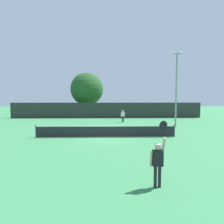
{
  "coord_description": "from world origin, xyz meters",
  "views": [
    {
      "loc": [
        0.13,
        -16.74,
        3.31
      ],
      "look_at": [
        0.59,
        2.79,
        1.92
      ],
      "focal_mm": 32.37,
      "sensor_mm": 36.0,
      "label": 1
    }
  ],
  "objects_px": {
    "tennis_ball": "(97,135)",
    "parked_car_mid": "(91,110)",
    "player_receiving": "(123,115)",
    "parked_car_near": "(65,111)",
    "large_tree": "(87,89)",
    "parked_car_far": "(140,111)",
    "light_pole": "(176,84)",
    "player_serving": "(158,159)"
  },
  "relations": [
    {
      "from": "light_pole",
      "to": "parked_car_near",
      "type": "relative_size",
      "value": 1.92
    },
    {
      "from": "light_pole",
      "to": "parked_car_mid",
      "type": "relative_size",
      "value": 1.97
    },
    {
      "from": "player_receiving",
      "to": "large_tree",
      "type": "xyz_separation_m",
      "value": [
        -5.8,
        10.1,
        3.89
      ]
    },
    {
      "from": "player_receiving",
      "to": "light_pole",
      "type": "distance_m",
      "value": 8.11
    },
    {
      "from": "player_receiving",
      "to": "parked_car_near",
      "type": "relative_size",
      "value": 0.36
    },
    {
      "from": "parked_car_mid",
      "to": "parked_car_far",
      "type": "distance_m",
      "value": 10.1
    },
    {
      "from": "player_receiving",
      "to": "light_pole",
      "type": "relative_size",
      "value": 0.19
    },
    {
      "from": "light_pole",
      "to": "parked_car_near",
      "type": "height_order",
      "value": "light_pole"
    },
    {
      "from": "light_pole",
      "to": "parked_car_mid",
      "type": "bearing_deg",
      "value": 120.56
    },
    {
      "from": "large_tree",
      "to": "parked_car_far",
      "type": "bearing_deg",
      "value": 7.33
    },
    {
      "from": "parked_car_mid",
      "to": "tennis_ball",
      "type": "bearing_deg",
      "value": -86.61
    },
    {
      "from": "parked_car_near",
      "to": "light_pole",
      "type": "bearing_deg",
      "value": -51.2
    },
    {
      "from": "player_serving",
      "to": "parked_car_mid",
      "type": "xyz_separation_m",
      "value": [
        -5.2,
        34.14,
        -0.3
      ]
    },
    {
      "from": "player_receiving",
      "to": "parked_car_far",
      "type": "xyz_separation_m",
      "value": [
        4.2,
        11.38,
        -0.19
      ]
    },
    {
      "from": "player_receiving",
      "to": "parked_car_far",
      "type": "relative_size",
      "value": 0.37
    },
    {
      "from": "player_serving",
      "to": "parked_car_mid",
      "type": "distance_m",
      "value": 34.54
    },
    {
      "from": "tennis_ball",
      "to": "parked_car_near",
      "type": "distance_m",
      "value": 21.76
    },
    {
      "from": "parked_car_far",
      "to": "parked_car_mid",
      "type": "bearing_deg",
      "value": 160.75
    },
    {
      "from": "light_pole",
      "to": "large_tree",
      "type": "bearing_deg",
      "value": 128.4
    },
    {
      "from": "parked_car_near",
      "to": "parked_car_far",
      "type": "xyz_separation_m",
      "value": [
        14.18,
        0.28,
        0.0
      ]
    },
    {
      "from": "large_tree",
      "to": "parked_car_near",
      "type": "distance_m",
      "value": 5.93
    },
    {
      "from": "large_tree",
      "to": "parked_car_far",
      "type": "xyz_separation_m",
      "value": [
        9.99,
        1.29,
        -4.08
      ]
    },
    {
      "from": "tennis_ball",
      "to": "player_serving",
      "type": "bearing_deg",
      "value": -74.81
    },
    {
      "from": "large_tree",
      "to": "parked_car_mid",
      "type": "distance_m",
      "value": 5.96
    },
    {
      "from": "player_serving",
      "to": "large_tree",
      "type": "relative_size",
      "value": 0.31
    },
    {
      "from": "large_tree",
      "to": "parked_car_mid",
      "type": "relative_size",
      "value": 1.83
    },
    {
      "from": "large_tree",
      "to": "player_receiving",
      "type": "bearing_deg",
      "value": -60.13
    },
    {
      "from": "player_serving",
      "to": "tennis_ball",
      "type": "height_order",
      "value": "player_serving"
    },
    {
      "from": "light_pole",
      "to": "large_tree",
      "type": "xyz_separation_m",
      "value": [
        -11.46,
        14.46,
        0.06
      ]
    },
    {
      "from": "light_pole",
      "to": "parked_car_far",
      "type": "height_order",
      "value": "light_pole"
    },
    {
      "from": "parked_car_near",
      "to": "parked_car_far",
      "type": "relative_size",
      "value": 1.03
    },
    {
      "from": "light_pole",
      "to": "parked_car_near",
      "type": "bearing_deg",
      "value": 135.34
    },
    {
      "from": "player_serving",
      "to": "parked_car_mid",
      "type": "bearing_deg",
      "value": 98.66
    },
    {
      "from": "parked_car_far",
      "to": "player_receiving",
      "type": "bearing_deg",
      "value": -111.94
    },
    {
      "from": "tennis_ball",
      "to": "parked_car_mid",
      "type": "xyz_separation_m",
      "value": [
        -2.43,
        23.93,
        0.74
      ]
    },
    {
      "from": "light_pole",
      "to": "parked_car_mid",
      "type": "distance_m",
      "value": 22.18
    },
    {
      "from": "light_pole",
      "to": "parked_car_far",
      "type": "distance_m",
      "value": 16.31
    },
    {
      "from": "player_receiving",
      "to": "parked_car_far",
      "type": "height_order",
      "value": "parked_car_far"
    },
    {
      "from": "large_tree",
      "to": "parked_car_far",
      "type": "height_order",
      "value": "large_tree"
    },
    {
      "from": "parked_car_far",
      "to": "large_tree",
      "type": "bearing_deg",
      "value": -174.37
    },
    {
      "from": "parked_car_near",
      "to": "parked_car_far",
      "type": "height_order",
      "value": "same"
    },
    {
      "from": "tennis_ball",
      "to": "parked_car_mid",
      "type": "height_order",
      "value": "parked_car_mid"
    }
  ]
}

